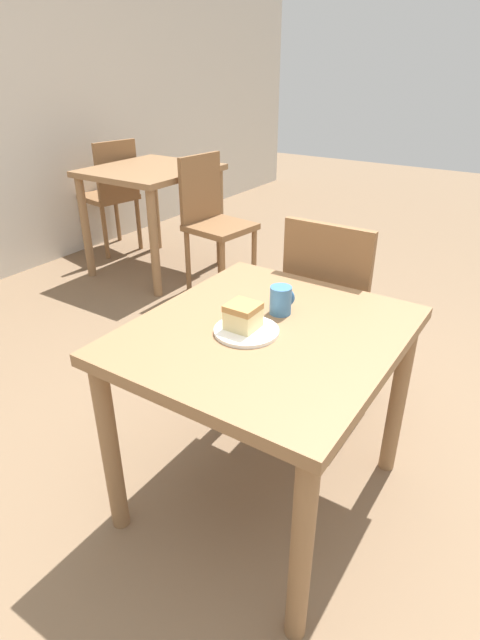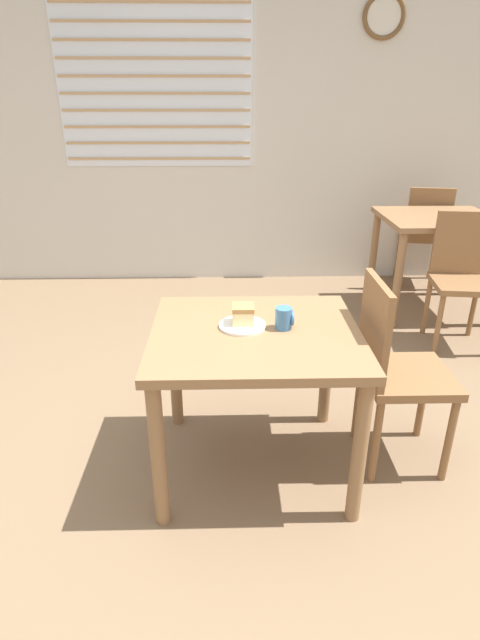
# 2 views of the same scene
# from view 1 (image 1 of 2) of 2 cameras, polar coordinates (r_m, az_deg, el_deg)

# --- Properties ---
(ground_plane) EXTENTS (14.00, 14.00, 0.00)m
(ground_plane) POSITION_cam_1_polar(r_m,az_deg,el_deg) (1.84, 8.77, -25.23)
(ground_plane) COLOR #7A6047
(dining_table_near) EXTENTS (0.89, 0.79, 0.71)m
(dining_table_near) POSITION_cam_1_polar(r_m,az_deg,el_deg) (1.62, 3.00, -4.43)
(dining_table_near) COLOR olive
(dining_table_near) RESTS_ON ground_plane
(dining_table_far) EXTENTS (0.85, 0.76, 0.77)m
(dining_table_far) POSITION_cam_1_polar(r_m,az_deg,el_deg) (3.80, -10.05, 14.84)
(dining_table_far) COLOR olive
(dining_table_far) RESTS_ON ground_plane
(chair_near_window) EXTENTS (0.39, 0.39, 0.91)m
(chair_near_window) POSITION_cam_1_polar(r_m,az_deg,el_deg) (2.18, 10.56, 1.11)
(chair_near_window) COLOR brown
(chair_near_window) RESTS_ON ground_plane
(chair_far_corner) EXTENTS (0.43, 0.43, 0.91)m
(chair_far_corner) POSITION_cam_1_polar(r_m,az_deg,el_deg) (3.46, -3.08, 11.50)
(chair_far_corner) COLOR brown
(chair_far_corner) RESTS_ON ground_plane
(chair_far_opposite) EXTENTS (0.45, 0.45, 0.91)m
(chair_far_opposite) POSITION_cam_1_polar(r_m,az_deg,el_deg) (4.32, -14.45, 13.97)
(chair_far_opposite) COLOR brown
(chair_far_opposite) RESTS_ON ground_plane
(plate) EXTENTS (0.20, 0.20, 0.01)m
(plate) POSITION_cam_1_polar(r_m,az_deg,el_deg) (1.54, 0.73, -1.24)
(plate) COLOR white
(plate) RESTS_ON dining_table_near
(cake_slice) EXTENTS (0.09, 0.09, 0.08)m
(cake_slice) POSITION_cam_1_polar(r_m,az_deg,el_deg) (1.53, 0.34, 0.47)
(cake_slice) COLOR beige
(cake_slice) RESTS_ON plate
(coffee_mug) EXTENTS (0.08, 0.07, 0.10)m
(coffee_mug) POSITION_cam_1_polar(r_m,az_deg,el_deg) (1.65, 4.73, 2.31)
(coffee_mug) COLOR teal
(coffee_mug) RESTS_ON dining_table_near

